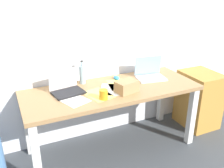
# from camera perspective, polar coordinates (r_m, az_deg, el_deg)

# --- Properties ---
(ground_plane) EXTENTS (8.00, 8.00, 0.00)m
(ground_plane) POSITION_cam_1_polar(r_m,az_deg,el_deg) (2.95, 0.00, -14.12)
(ground_plane) COLOR #42474C
(back_wall) EXTENTS (5.20, 0.08, 2.60)m
(back_wall) POSITION_cam_1_polar(r_m,az_deg,el_deg) (2.78, -3.61, 12.91)
(back_wall) COLOR white
(back_wall) RESTS_ON ground
(desk) EXTENTS (1.83, 0.70, 0.73)m
(desk) POSITION_cam_1_polar(r_m,az_deg,el_deg) (2.62, 0.00, -2.96)
(desk) COLOR #A37A4C
(desk) RESTS_ON ground
(laptop_left) EXTENTS (0.33, 0.28, 0.22)m
(laptop_left) POSITION_cam_1_polar(r_m,az_deg,el_deg) (2.52, -10.31, -0.89)
(laptop_left) COLOR black
(laptop_left) RESTS_ON desk
(laptop_right) EXTENTS (0.35, 0.28, 0.24)m
(laptop_right) POSITION_cam_1_polar(r_m,az_deg,el_deg) (2.88, 8.66, 2.37)
(laptop_right) COLOR silver
(laptop_right) RESTS_ON desk
(beer_bottle) EXTENTS (0.06, 0.06, 0.26)m
(beer_bottle) POSITION_cam_1_polar(r_m,az_deg,el_deg) (2.69, -6.78, 2.23)
(beer_bottle) COLOR #99B7C1
(beer_bottle) RESTS_ON desk
(computer_mouse) EXTENTS (0.07, 0.11, 0.03)m
(computer_mouse) POSITION_cam_1_polar(r_m,az_deg,el_deg) (2.82, 1.02, 1.42)
(computer_mouse) COLOR #338CC6
(computer_mouse) RESTS_ON desk
(cardboard_box) EXTENTS (0.24, 0.19, 0.12)m
(cardboard_box) POSITION_cam_1_polar(r_m,az_deg,el_deg) (2.49, 3.35, -0.58)
(cardboard_box) COLOR tan
(cardboard_box) RESTS_ON desk
(coffee_mug) EXTENTS (0.08, 0.08, 0.09)m
(coffee_mug) POSITION_cam_1_polar(r_m,az_deg,el_deg) (2.34, -1.95, -2.42)
(coffee_mug) COLOR gold
(coffee_mug) RESTS_ON desk
(paper_yellow_folder) EXTENTS (0.27, 0.34, 0.00)m
(paper_yellow_folder) POSITION_cam_1_polar(r_m,az_deg,el_deg) (2.45, -3.15, -2.42)
(paper_yellow_folder) COLOR #F4E06B
(paper_yellow_folder) RESTS_ON desk
(paper_sheet_front_left) EXTENTS (0.30, 0.35, 0.00)m
(paper_sheet_front_left) POSITION_cam_1_polar(r_m,az_deg,el_deg) (2.38, -8.89, -3.51)
(paper_sheet_front_left) COLOR white
(paper_sheet_front_left) RESTS_ON desk
(paper_sheet_near_back) EXTENTS (0.26, 0.33, 0.00)m
(paper_sheet_near_back) POSITION_cam_1_polar(r_m,az_deg,el_deg) (2.68, 1.43, -0.11)
(paper_sheet_near_back) COLOR #F4E06B
(paper_sheet_near_back) RESTS_ON desk
(paper_sheet_center) EXTENTS (0.32, 0.36, 0.00)m
(paper_sheet_center) POSITION_cam_1_polar(r_m,az_deg,el_deg) (2.56, -0.22, -1.24)
(paper_sheet_center) COLOR white
(paper_sheet_center) RESTS_ON desk
(filing_cabinet) EXTENTS (0.40, 0.48, 0.71)m
(filing_cabinet) POSITION_cam_1_polar(r_m,az_deg,el_deg) (3.39, 19.16, -3.34)
(filing_cabinet) COLOR #C68938
(filing_cabinet) RESTS_ON ground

